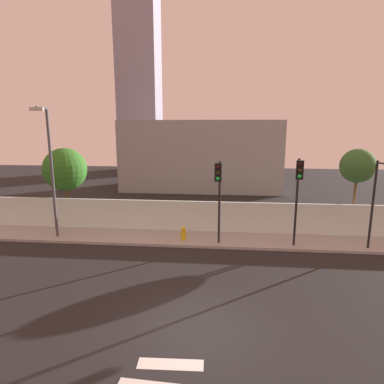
{
  "coord_description": "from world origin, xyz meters",
  "views": [
    {
      "loc": [
        0.69,
        -9.23,
        6.4
      ],
      "look_at": [
        -0.82,
        6.5,
        3.13
      ],
      "focal_mm": 30.69,
      "sensor_mm": 36.0,
      "label": 1
    }
  ],
  "objects_px": {
    "traffic_light_left": "(298,185)",
    "roadside_tree_midleft": "(358,166)",
    "roadside_tree_leftmost": "(65,170)",
    "traffic_light_right": "(383,187)",
    "street_lamp_curbside": "(50,163)",
    "fire_hydrant": "(183,233)",
    "traffic_light_center": "(219,186)"
  },
  "relations": [
    {
      "from": "fire_hydrant",
      "to": "roadside_tree_midleft",
      "type": "height_order",
      "value": "roadside_tree_midleft"
    },
    {
      "from": "street_lamp_curbside",
      "to": "fire_hydrant",
      "type": "distance_m",
      "value": 8.11
    },
    {
      "from": "traffic_light_center",
      "to": "traffic_light_left",
      "type": "bearing_deg",
      "value": -0.85
    },
    {
      "from": "traffic_light_right",
      "to": "roadside_tree_midleft",
      "type": "height_order",
      "value": "roadside_tree_midleft"
    },
    {
      "from": "traffic_light_left",
      "to": "roadside_tree_leftmost",
      "type": "relative_size",
      "value": 0.92
    },
    {
      "from": "street_lamp_curbside",
      "to": "fire_hydrant",
      "type": "relative_size",
      "value": 9.4
    },
    {
      "from": "traffic_light_right",
      "to": "street_lamp_curbside",
      "type": "height_order",
      "value": "street_lamp_curbside"
    },
    {
      "from": "street_lamp_curbside",
      "to": "roadside_tree_midleft",
      "type": "relative_size",
      "value": 1.41
    },
    {
      "from": "traffic_light_center",
      "to": "roadside_tree_midleft",
      "type": "height_order",
      "value": "roadside_tree_midleft"
    },
    {
      "from": "traffic_light_center",
      "to": "street_lamp_curbside",
      "type": "height_order",
      "value": "street_lamp_curbside"
    },
    {
      "from": "traffic_light_center",
      "to": "roadside_tree_leftmost",
      "type": "height_order",
      "value": "roadside_tree_leftmost"
    },
    {
      "from": "traffic_light_right",
      "to": "fire_hydrant",
      "type": "bearing_deg",
      "value": 175.0
    },
    {
      "from": "traffic_light_right",
      "to": "street_lamp_curbside",
      "type": "xyz_separation_m",
      "value": [
        -16.86,
        0.51,
        0.92
      ]
    },
    {
      "from": "roadside_tree_midleft",
      "to": "traffic_light_left",
      "type": "bearing_deg",
      "value": -139.66
    },
    {
      "from": "traffic_light_left",
      "to": "traffic_light_right",
      "type": "relative_size",
      "value": 1.01
    },
    {
      "from": "traffic_light_center",
      "to": "traffic_light_right",
      "type": "relative_size",
      "value": 0.97
    },
    {
      "from": "traffic_light_center",
      "to": "roadside_tree_midleft",
      "type": "bearing_deg",
      "value": 23.08
    },
    {
      "from": "fire_hydrant",
      "to": "traffic_light_center",
      "type": "bearing_deg",
      "value": -21.09
    },
    {
      "from": "traffic_light_center",
      "to": "street_lamp_curbside",
      "type": "bearing_deg",
      "value": 177.55
    },
    {
      "from": "traffic_light_right",
      "to": "traffic_light_center",
      "type": "bearing_deg",
      "value": 179.13
    },
    {
      "from": "traffic_light_left",
      "to": "fire_hydrant",
      "type": "height_order",
      "value": "traffic_light_left"
    },
    {
      "from": "traffic_light_center",
      "to": "fire_hydrant",
      "type": "xyz_separation_m",
      "value": [
        -1.9,
        0.73,
        -2.8
      ]
    },
    {
      "from": "traffic_light_center",
      "to": "fire_hydrant",
      "type": "height_order",
      "value": "traffic_light_center"
    },
    {
      "from": "street_lamp_curbside",
      "to": "traffic_light_right",
      "type": "bearing_deg",
      "value": -1.72
    },
    {
      "from": "street_lamp_curbside",
      "to": "roadside_tree_midleft",
      "type": "distance_m",
      "value": 17.26
    },
    {
      "from": "traffic_light_right",
      "to": "traffic_light_left",
      "type": "bearing_deg",
      "value": 179.11
    },
    {
      "from": "traffic_light_left",
      "to": "roadside_tree_midleft",
      "type": "xyz_separation_m",
      "value": [
        4.06,
        3.44,
        0.53
      ]
    },
    {
      "from": "street_lamp_curbside",
      "to": "fire_hydrant",
      "type": "xyz_separation_m",
      "value": [
        7.15,
        0.34,
        -3.81
      ]
    },
    {
      "from": "roadside_tree_midleft",
      "to": "roadside_tree_leftmost",
      "type": "bearing_deg",
      "value": 180.0
    },
    {
      "from": "traffic_light_right",
      "to": "roadside_tree_leftmost",
      "type": "distance_m",
      "value": 17.91
    },
    {
      "from": "traffic_light_center",
      "to": "roadside_tree_leftmost",
      "type": "relative_size",
      "value": 0.89
    },
    {
      "from": "traffic_light_left",
      "to": "traffic_light_center",
      "type": "height_order",
      "value": "traffic_light_left"
    }
  ]
}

